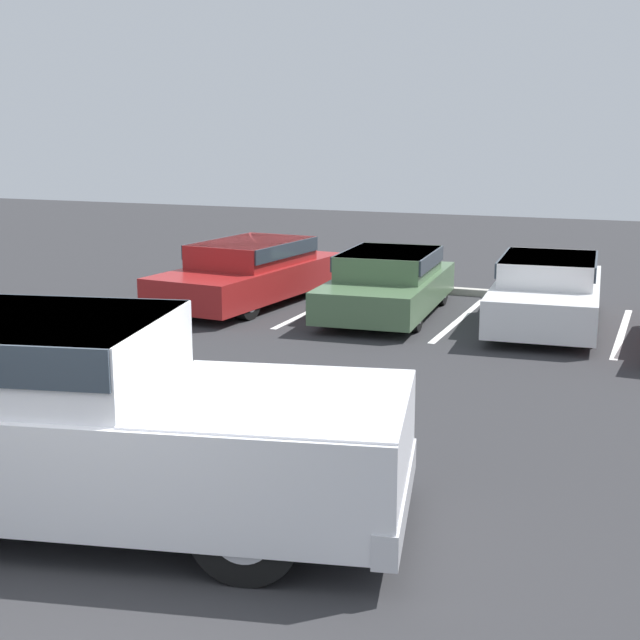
% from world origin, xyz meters
% --- Properties ---
extents(ground_plane, '(60.00, 60.00, 0.00)m').
position_xyz_m(ground_plane, '(0.00, 0.00, 0.00)').
color(ground_plane, '#2D2D30').
extents(stall_stripe_a, '(0.12, 4.00, 0.01)m').
position_xyz_m(stall_stripe_a, '(-5.17, 10.43, 0.00)').
color(stall_stripe_a, white).
rests_on(stall_stripe_a, ground_plane).
extents(stall_stripe_b, '(0.12, 4.00, 0.01)m').
position_xyz_m(stall_stripe_b, '(-2.38, 10.43, 0.00)').
color(stall_stripe_b, white).
rests_on(stall_stripe_b, ground_plane).
extents(stall_stripe_c, '(0.12, 4.00, 0.01)m').
position_xyz_m(stall_stripe_c, '(0.41, 10.43, 0.00)').
color(stall_stripe_c, white).
rests_on(stall_stripe_c, ground_plane).
extents(stall_stripe_d, '(0.12, 4.00, 0.01)m').
position_xyz_m(stall_stripe_d, '(3.20, 10.43, 0.00)').
color(stall_stripe_d, white).
rests_on(stall_stripe_d, ground_plane).
extents(pickup_truck, '(6.04, 3.27, 1.80)m').
position_xyz_m(pickup_truck, '(-0.75, 0.98, 0.89)').
color(pickup_truck, silver).
rests_on(pickup_truck, ground_plane).
extents(parked_sedan_a, '(2.22, 4.86, 1.22)m').
position_xyz_m(parked_sedan_a, '(-3.78, 10.45, 0.65)').
color(parked_sedan_a, maroon).
rests_on(parked_sedan_a, ground_plane).
extents(parked_sedan_b, '(2.05, 4.35, 1.17)m').
position_xyz_m(parked_sedan_b, '(-0.94, 10.39, 0.62)').
color(parked_sedan_b, '#4C6B47').
rests_on(parked_sedan_b, ground_plane).
extents(parked_sedan_c, '(2.07, 4.45, 1.20)m').
position_xyz_m(parked_sedan_c, '(1.92, 10.50, 0.64)').
color(parked_sedan_c, silver).
rests_on(parked_sedan_c, ground_plane).
extents(wheel_stop_curb, '(1.95, 0.20, 0.14)m').
position_xyz_m(wheel_stop_curb, '(0.45, 12.83, 0.07)').
color(wheel_stop_curb, '#B7B2A8').
rests_on(wheel_stop_curb, ground_plane).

